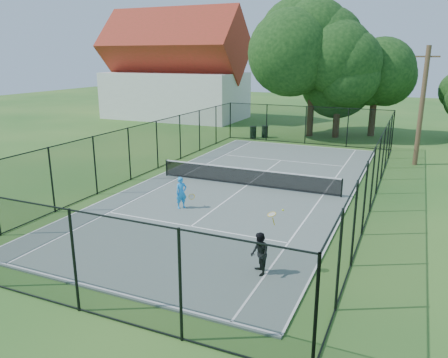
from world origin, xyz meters
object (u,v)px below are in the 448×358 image
at_px(trash_bin_right, 265,132).
at_px(utility_pole, 422,106).
at_px(trash_bin_left, 253,132).
at_px(tennis_net, 247,176).
at_px(player_black, 260,254).
at_px(player_blue, 181,193).

relative_size(trash_bin_right, utility_pole, 0.14).
bearing_deg(trash_bin_left, utility_pole, -19.95).
relative_size(tennis_net, player_black, 4.78).
bearing_deg(tennis_net, player_blue, -107.77).
height_order(player_blue, player_black, player_black).
xyz_separation_m(trash_bin_left, utility_pole, (12.86, -4.67, 3.26)).
bearing_deg(player_blue, utility_pole, 54.50).
xyz_separation_m(tennis_net, player_black, (3.90, -9.08, 0.18)).
relative_size(trash_bin_right, player_black, 0.48).
bearing_deg(trash_bin_left, player_blue, -80.05).
distance_m(trash_bin_right, player_black, 24.67).
height_order(trash_bin_right, player_blue, player_blue).
height_order(trash_bin_left, player_black, player_black).
bearing_deg(tennis_net, trash_bin_right, 104.97).
height_order(tennis_net, utility_pole, utility_pole).
height_order(trash_bin_right, player_black, player_black).
bearing_deg(trash_bin_left, trash_bin_right, 39.52).
bearing_deg(trash_bin_right, player_black, -71.72).
bearing_deg(player_blue, player_black, -40.16).
bearing_deg(player_black, player_blue, 139.84).
xyz_separation_m(trash_bin_right, player_blue, (2.38, -18.90, 0.28)).
bearing_deg(player_blue, trash_bin_left, 99.95).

